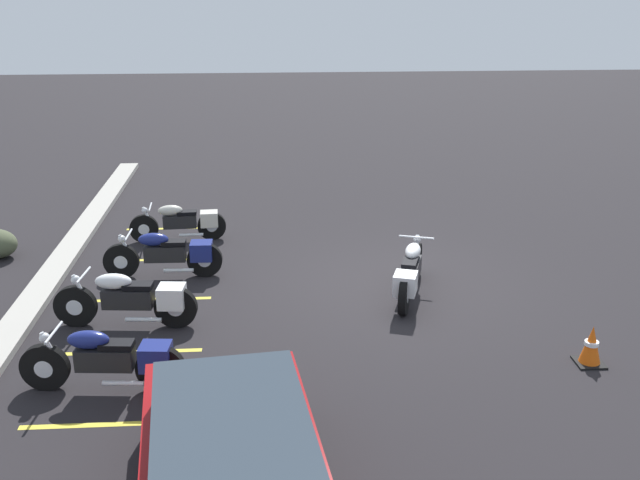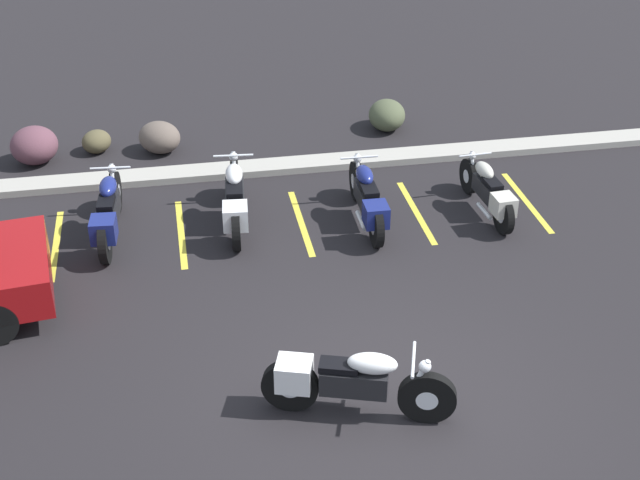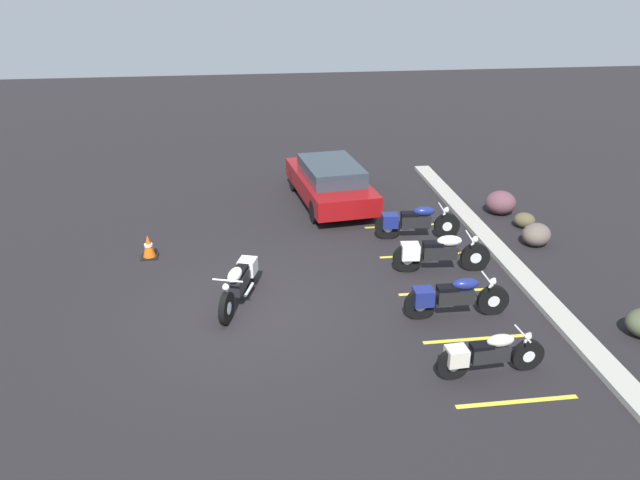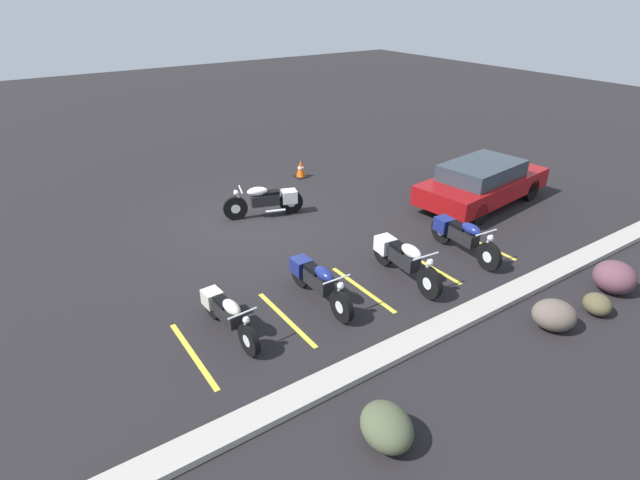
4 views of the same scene
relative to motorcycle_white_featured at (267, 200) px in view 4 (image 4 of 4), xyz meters
name	(u,v)px [view 4 (image 4 of 4)]	position (x,y,z in m)	size (l,w,h in m)	color
ground	(255,222)	(0.53, 0.18, -0.47)	(60.00, 60.00, 0.00)	black
motorcycle_white_featured	(267,200)	(0.00, 0.00, 0.00)	(2.16, 0.95, 0.88)	black
parked_bike_0	(462,236)	(-2.75, 4.52, 0.00)	(0.62, 2.22, 0.87)	black
parked_bike_1	(402,258)	(-0.82, 4.56, 0.01)	(0.64, 2.27, 0.89)	black
parked_bike_2	(317,280)	(1.21, 4.24, -0.01)	(0.61, 2.17, 0.85)	black
parked_bike_3	(226,313)	(3.18, 4.20, -0.05)	(0.56, 1.99, 0.78)	black
car_red	(482,182)	(-5.58, 2.76, 0.21)	(4.48, 2.30, 1.29)	black
concrete_curb	(415,340)	(0.53, 6.41, -0.41)	(18.00, 0.50, 0.12)	#A8A399
landscape_rock_0	(554,315)	(-1.91, 7.53, -0.18)	(0.79, 0.70, 0.57)	#60534A
landscape_rock_1	(597,304)	(-3.05, 7.73, -0.26)	(0.57, 0.50, 0.41)	brown
landscape_rock_2	(614,277)	(-4.11, 7.48, -0.13)	(0.85, 0.82, 0.67)	brown
landscape_rock_3	(386,427)	(2.42, 7.78, -0.18)	(0.87, 0.70, 0.57)	#4A5138
traffic_cone	(301,169)	(-2.46, -2.18, -0.19)	(0.40, 0.40, 0.59)	black
stall_line_0	(480,243)	(-3.58, 4.47, -0.46)	(0.10, 2.10, 0.00)	gold
stall_line_1	(426,264)	(-1.69, 4.47, -0.46)	(0.10, 2.10, 0.00)	gold
stall_line_2	(362,289)	(0.20, 4.47, -0.46)	(0.10, 2.10, 0.00)	gold
stall_line_3	(286,319)	(2.08, 4.47, -0.46)	(0.10, 2.10, 0.00)	gold
stall_line_4	(193,355)	(3.97, 4.47, -0.46)	(0.10, 2.10, 0.00)	gold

